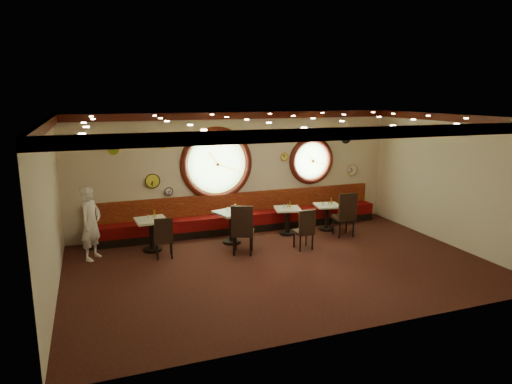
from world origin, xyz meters
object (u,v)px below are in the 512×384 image
object	(u,v)px
waiter	(91,223)
table_d	(327,214)
table_a	(152,231)
condiment_d_salt	(323,203)
condiment_c_bottle	(290,204)
chair_d	(346,212)
condiment_d_bottle	(331,201)
condiment_a_salt	(148,217)
condiment_a_pepper	(152,217)
condiment_c_salt	(284,206)
condiment_a_bottle	(155,214)
table_c	(287,218)
chair_a	(164,235)
condiment_b_pepper	(231,210)
chair_b	(242,226)
table_b	(232,223)
condiment_c_pepper	(287,206)
condiment_b_bottle	(235,208)
chair_c	(305,227)
condiment_d_pepper	(329,203)
condiment_b_salt	(228,210)

from	to	relation	value
waiter	table_d	bearing A→B (deg)	-54.55
table_a	condiment_d_salt	distance (m)	4.62
table_a	condiment_c_bottle	distance (m)	3.66
chair_d	condiment_d_bottle	world-z (taller)	chair_d
condiment_a_salt	table_a	bearing A→B (deg)	-60.64
condiment_a_pepper	waiter	size ratio (longest dim) A/B	0.06
condiment_c_salt	condiment_a_salt	bearing A→B (deg)	-178.37
condiment_a_bottle	condiment_c_bottle	bearing A→B (deg)	0.35
table_c	condiment_a_bottle	xyz separation A→B (m)	(-3.46, 0.03, 0.41)
table_c	chair_a	xyz separation A→B (m)	(-3.37, -0.75, 0.10)
table_a	condiment_a_salt	xyz separation A→B (m)	(-0.05, 0.09, 0.33)
condiment_b_pepper	condiment_d_bottle	xyz separation A→B (m)	(2.95, 0.27, -0.07)
chair_b	condiment_c_bottle	size ratio (longest dim) A/B	4.19
table_c	condiment_c_bottle	world-z (taller)	condiment_c_bottle
chair_d	condiment_a_pepper	xyz separation A→B (m)	(-4.85, 0.62, 0.15)
chair_b	condiment_a_pepper	size ratio (longest dim) A/B	7.32
table_b	condiment_d_salt	xyz separation A→B (m)	(2.65, 0.18, 0.25)
condiment_d_salt	table_a	bearing A→B (deg)	-178.75
condiment_a_pepper	condiment_c_pepper	distance (m)	3.53
condiment_a_pepper	condiment_b_bottle	world-z (taller)	condiment_b_bottle
condiment_a_bottle	condiment_c_bottle	size ratio (longest dim) A/B	0.97
condiment_d_bottle	waiter	bearing A→B (deg)	-178.07
condiment_a_pepper	condiment_b_bottle	distance (m)	2.03
condiment_d_bottle	waiter	world-z (taller)	waiter
condiment_b_bottle	chair_c	bearing A→B (deg)	-39.48
chair_c	chair_d	xyz separation A→B (m)	(1.44, 0.57, 0.11)
table_d	condiment_d_salt	world-z (taller)	condiment_d_salt
chair_a	condiment_b_pepper	distance (m)	1.83
condiment_c_pepper	condiment_d_bottle	xyz separation A→B (m)	(1.31, -0.01, 0.02)
table_c	condiment_b_bottle	size ratio (longest dim) A/B	4.55
table_a	chair_b	xyz separation A→B (m)	(1.94, -0.99, 0.19)
condiment_b_pepper	chair_a	bearing A→B (deg)	-164.53
condiment_a_pepper	table_c	bearing A→B (deg)	1.70
waiter	table_b	bearing A→B (deg)	-56.18
condiment_a_pepper	condiment_c_pepper	world-z (taller)	condiment_a_pepper
condiment_a_bottle	chair_c	bearing A→B (deg)	-21.59
condiment_c_bottle	waiter	bearing A→B (deg)	-177.12
condiment_d_bottle	condiment_b_pepper	bearing A→B (deg)	-174.70
condiment_a_pepper	waiter	bearing A→B (deg)	-175.98
table_b	condiment_d_pepper	world-z (taller)	table_b
condiment_c_pepper	condiment_b_bottle	distance (m)	1.51
condiment_a_bottle	table_b	bearing A→B (deg)	-6.77
condiment_b_pepper	condiment_b_bottle	world-z (taller)	condiment_b_bottle
condiment_b_bottle	waiter	bearing A→B (deg)	-179.25
condiment_a_salt	waiter	bearing A→B (deg)	-172.09
table_b	condiment_b_salt	bearing A→B (deg)	163.45
table_a	table_b	world-z (taller)	table_b
condiment_d_salt	waiter	bearing A→B (deg)	-178.16
table_b	chair_a	xyz separation A→B (m)	(-1.77, -0.56, 0.04)
chair_d	condiment_c_salt	world-z (taller)	chair_d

